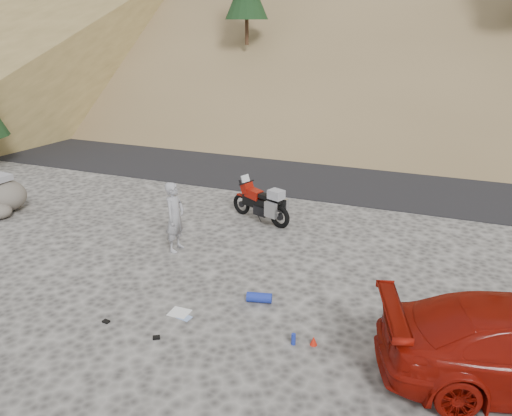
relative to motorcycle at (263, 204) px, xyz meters
The scene contains 12 objects.
ground 3.47m from the motorcycle, 103.71° to the right, with size 140.00×140.00×0.00m, color #3F3D3A.
road 5.75m from the motorcycle, 98.18° to the left, with size 120.00×7.00×0.05m, color black.
motorcycle is the anchor object (origin of this frame).
man 2.88m from the motorcycle, 118.46° to the right, with size 0.64×0.42×1.75m, color #949499.
boulder 7.75m from the motorcycle, 165.29° to the right, with size 1.77×1.63×1.12m.
gear_white_cloth 5.00m from the motorcycle, 88.55° to the right, with size 0.39×0.34×0.01m, color white.
gear_blue_mat 4.30m from the motorcycle, 70.43° to the right, with size 0.20×0.20×0.51m, color #1A2EA0.
gear_bottle 5.71m from the motorcycle, 64.04° to the right, with size 0.08×0.08×0.21m, color #1A2EA0.
gear_funnel 5.77m from the motorcycle, 60.54° to the right, with size 0.13×0.13×0.17m, color red.
gear_glove_a 5.87m from the motorcycle, 99.94° to the right, with size 0.13×0.09×0.04m, color black.
gear_glove_b 5.88m from the motorcycle, 88.51° to the right, with size 0.13×0.10×0.04m, color black.
gear_blue_cloth 5.12m from the motorcycle, 86.65° to the right, with size 0.26×0.19×0.01m, color #8DA8DA.
Camera 1 is at (5.36, -8.88, 5.38)m, focal length 35.00 mm.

